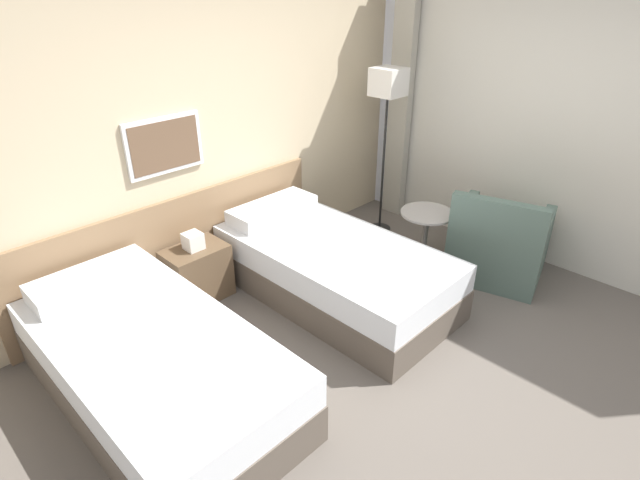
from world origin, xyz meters
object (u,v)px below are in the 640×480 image
(nightstand, at_px, (197,272))
(side_table, at_px, (426,229))
(bed_near_window, at_px, (333,268))
(floor_lamp, at_px, (388,93))
(bed_near_door, at_px, (155,365))
(armchair, at_px, (498,246))

(nightstand, xyz_separation_m, side_table, (1.79, -1.07, 0.15))
(bed_near_window, bearing_deg, side_table, -16.56)
(floor_lamp, bearing_deg, nightstand, 172.17)
(bed_near_door, height_order, side_table, bed_near_door)
(side_table, bearing_deg, bed_near_door, 173.84)
(bed_near_door, xyz_separation_m, nightstand, (0.84, 0.79, -0.01))
(floor_lamp, bearing_deg, bed_near_window, -158.85)
(nightstand, relative_size, armchair, 0.65)
(bed_near_door, bearing_deg, nightstand, 43.29)
(nightstand, bearing_deg, armchair, -37.37)
(bed_near_door, relative_size, side_table, 3.61)
(floor_lamp, height_order, armchair, floor_lamp)
(side_table, xyz_separation_m, armchair, (0.35, -0.56, -0.11))
(bed_near_door, height_order, bed_near_window, same)
(bed_near_door, bearing_deg, armchair, -15.85)
(armchair, bearing_deg, bed_near_door, 59.26)
(floor_lamp, bearing_deg, side_table, -112.91)
(armchair, bearing_deg, side_table, 16.84)
(side_table, bearing_deg, bed_near_window, 163.44)
(bed_near_window, bearing_deg, floor_lamp, 21.15)
(floor_lamp, xyz_separation_m, armchair, (0.02, -1.34, -1.18))
(bed_near_window, xyz_separation_m, floor_lamp, (1.28, 0.50, 1.21))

